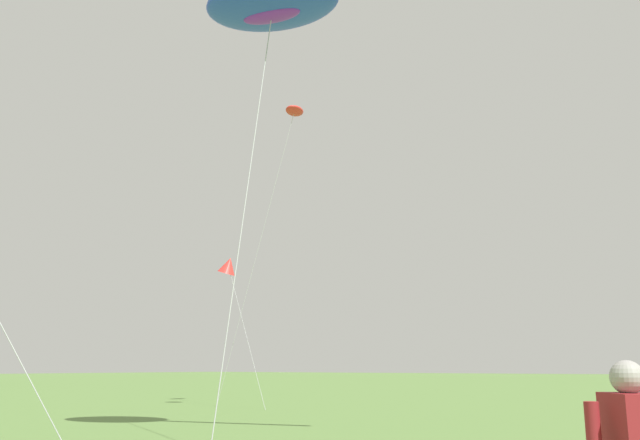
{
  "coord_description": "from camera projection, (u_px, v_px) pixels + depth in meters",
  "views": [
    {
      "loc": [
        -9.13,
        0.79,
        1.68
      ],
      "look_at": [
        2.35,
        8.67,
        4.67
      ],
      "focal_mm": 38.37,
      "sensor_mm": 36.0,
      "label": 1
    }
  ],
  "objects": [
    {
      "name": "small_kite_stunt_black",
      "position": [
        228.0,
        266.0,
        30.3
      ],
      "size": [
        1.31,
        3.46,
        6.51
      ],
      "rotation": [
        0.0,
        0.0,
        -2.87
      ],
      "color": "red",
      "rests_on": "ground"
    },
    {
      "name": "big_show_kite",
      "position": [
        279.0,
        3.0,
        17.48
      ],
      "size": [
        3.68,
        8.54,
        11.17
      ],
      "rotation": [
        0.0,
        0.0,
        1.8
      ],
      "color": "blue",
      "rests_on": "ground"
    },
    {
      "name": "small_kite_diamond_red",
      "position": [
        294.0,
        113.0,
        30.63
      ],
      "size": [
        1.67,
        3.69,
        13.11
      ],
      "rotation": [
        0.0,
        0.0,
        -2.97
      ],
      "color": "red",
      "rests_on": "ground"
    }
  ]
}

